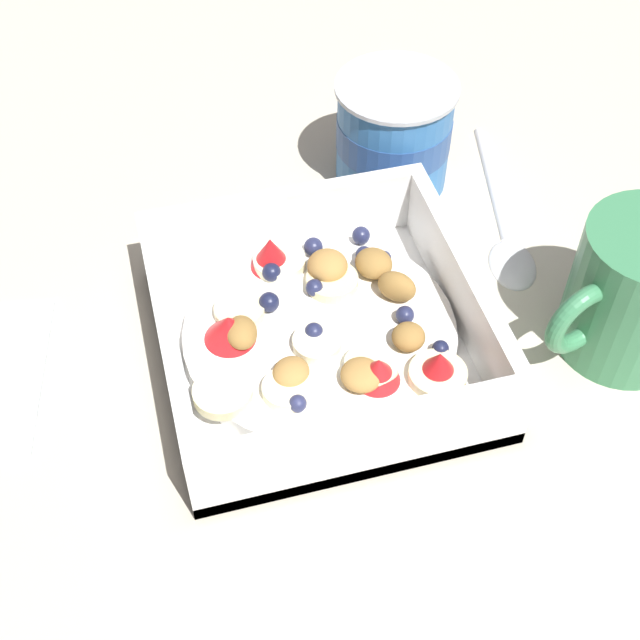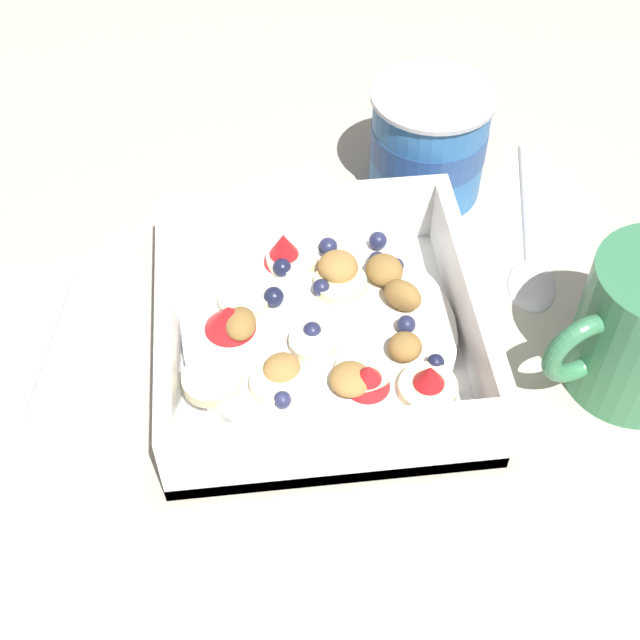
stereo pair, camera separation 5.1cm
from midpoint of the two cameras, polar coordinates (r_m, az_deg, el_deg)
The scene contains 4 objects.
ground_plane at distance 0.54m, azimuth 2.30°, elevation -3.39°, with size 2.40×2.40×0.00m, color beige.
fruit_bowl at distance 0.53m, azimuth 2.80°, elevation -0.96°, with size 0.19×0.19×0.06m.
spoon at distance 0.62m, azimuth 15.93°, elevation 4.01°, with size 0.06×0.17×0.01m.
yogurt_cup at distance 0.63m, azimuth 9.44°, elevation 11.33°, with size 0.09×0.09×0.08m.
Camera 2 is at (-0.03, -0.33, 0.42)m, focal length 48.88 mm.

